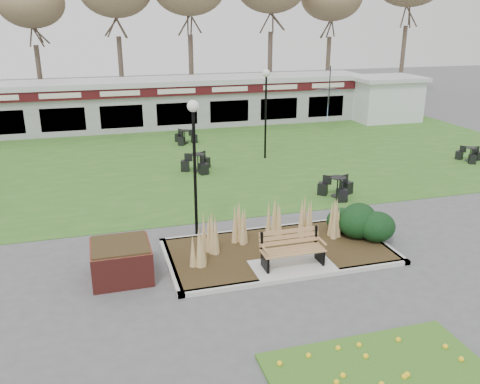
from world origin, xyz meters
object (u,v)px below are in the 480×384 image
object	(u,v)px
food_pavilion	(173,102)
lamp_post_near_left	(194,139)
bistro_set_a	(198,165)
bistro_set_c	(337,190)
bistro_set_d	(470,156)
car_black	(43,104)
brick_planter	(121,261)
bistro_set_b	(185,139)
park_bench	(292,248)
service_hut	(385,98)
patio_umbrella	(328,105)
lamp_post_mid_right	(266,94)

from	to	relation	value
food_pavilion	lamp_post_near_left	size ratio (longest dim) A/B	5.91
bistro_set_a	bistro_set_c	xyz separation A→B (m)	(4.34, -4.73, -0.01)
bistro_set_d	car_black	xyz separation A→B (m)	(-20.10, 19.08, 0.40)
brick_planter	bistro_set_b	xyz separation A→B (m)	(4.23, 14.17, -0.22)
park_bench	bistro_set_b	xyz separation A→B (m)	(-0.17, 14.92, -0.34)
service_hut	bistro_set_d	size ratio (longest dim) A/B	3.59
food_pavilion	bistro_set_d	size ratio (longest dim) A/B	20.06
patio_umbrella	park_bench	bearing A→B (deg)	-118.66
bistro_set_a	service_hut	bearing A→B (deg)	30.07
bistro_set_c	lamp_post_near_left	bearing A→B (deg)	-161.50
park_bench	bistro_set_a	size ratio (longest dim) A/B	1.21
lamp_post_mid_right	bistro_set_d	bearing A→B (deg)	-19.42
bistro_set_b	patio_umbrella	xyz separation A→B (m)	(8.17, -0.28, 1.50)
food_pavilion	bistro_set_a	size ratio (longest dim) A/B	17.46
bistro_set_b	brick_planter	bearing A→B (deg)	-106.62
bistro_set_a	bistro_set_c	world-z (taller)	bistro_set_a
food_pavilion	lamp_post_near_left	world-z (taller)	lamp_post_near_left
park_bench	lamp_post_mid_right	world-z (taller)	lamp_post_mid_right
bistro_set_c	patio_umbrella	size ratio (longest dim) A/B	0.51
bistro_set_c	patio_umbrella	xyz separation A→B (m)	(4.22, 9.75, 1.48)
bistro_set_d	lamp_post_near_left	bearing A→B (deg)	-161.36
service_hut	bistro_set_a	world-z (taller)	service_hut
park_bench	car_black	distance (m)	27.95
bistro_set_d	brick_planter	bearing A→B (deg)	-157.13
brick_planter	service_hut	bearing A→B (deg)	43.52
food_pavilion	lamp_post_near_left	bearing A→B (deg)	-96.74
park_bench	bistro_set_b	size ratio (longest dim) A/B	1.30
park_bench	lamp_post_near_left	distance (m)	4.32
service_hut	bistro_set_c	world-z (taller)	service_hut
bistro_set_c	car_black	distance (m)	24.90
lamp_post_mid_right	bistro_set_a	bearing A→B (deg)	-160.59
patio_umbrella	bistro_set_d	bearing A→B (deg)	-60.13
bistro_set_d	car_black	distance (m)	27.72
park_bench	service_hut	size ratio (longest dim) A/B	0.39
food_pavilion	lamp_post_mid_right	distance (m)	9.47
service_hut	bistro_set_d	world-z (taller)	service_hut
service_hut	bistro_set_a	distance (m)	16.29
lamp_post_mid_right	bistro_set_d	world-z (taller)	lamp_post_mid_right
bistro_set_b	bistro_set_d	world-z (taller)	bistro_set_b
brick_planter	service_hut	xyz separation A→B (m)	(17.90, 17.00, 0.97)
bistro_set_a	bistro_set_d	bearing A→B (deg)	-8.80
lamp_post_near_left	bistro_set_a	world-z (taller)	lamp_post_near_left
bistro_set_c	bistro_set_d	bearing A→B (deg)	18.74
lamp_post_mid_right	bistro_set_b	world-z (taller)	lamp_post_mid_right
bistro_set_b	bistro_set_d	bearing A→B (deg)	-30.77
patio_umbrella	lamp_post_near_left	bearing A→B (deg)	-130.51
patio_umbrella	car_black	bearing A→B (deg)	143.04
food_pavilion	bistro_set_a	distance (m)	10.19
lamp_post_mid_right	bistro_set_a	xyz separation A→B (m)	(-3.52, -1.24, -2.77)
service_hut	lamp_post_mid_right	world-z (taller)	lamp_post_mid_right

